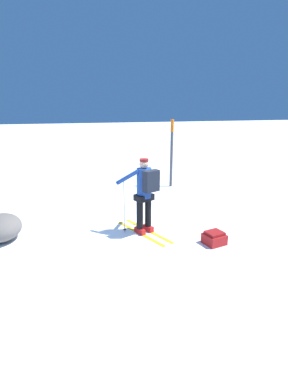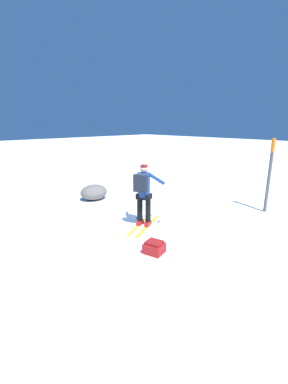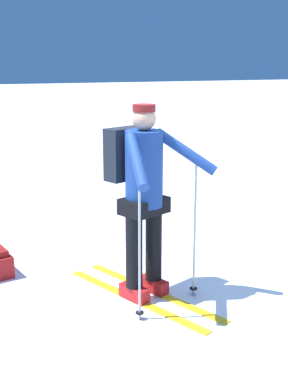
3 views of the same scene
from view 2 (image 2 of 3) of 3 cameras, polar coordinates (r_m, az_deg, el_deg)
ground_plane at (r=7.69m, az=-2.40°, el=-6.49°), size 80.00×80.00×0.00m
skier at (r=7.05m, az=-0.08°, el=0.19°), size 1.71×1.12×1.74m
dropped_backpack at (r=5.89m, az=2.28°, el=-12.19°), size 0.47×0.50×0.28m
trail_marker at (r=9.06m, az=26.19°, el=4.34°), size 0.11×0.11×2.38m
rock_boulder at (r=9.90m, az=-11.08°, el=-0.04°), size 1.03×0.88×0.57m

